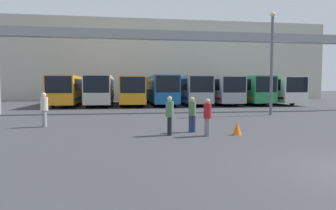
{
  "coord_description": "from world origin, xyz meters",
  "views": [
    {
      "loc": [
        -5.92,
        -6.31,
        2.15
      ],
      "look_at": [
        -1.64,
        21.65,
        0.3
      ],
      "focal_mm": 32.0,
      "sensor_mm": 36.0,
      "label": 1
    }
  ],
  "objects_px": {
    "bus_slot_1": "(101,88)",
    "traffic_cone": "(237,128)",
    "bus_slot_3": "(160,88)",
    "bus_slot_4": "(190,88)",
    "bus_slot_0": "(70,89)",
    "bus_slot_7": "(268,88)",
    "pedestrian_far_center": "(44,109)",
    "bus_slot_6": "(243,88)",
    "bus_slot_2": "(131,89)",
    "pedestrian_near_center": "(192,114)",
    "pedestrian_mid_left": "(207,116)",
    "bus_slot_5": "(217,89)",
    "pedestrian_mid_right": "(170,115)",
    "lamp_post": "(272,59)"
  },
  "relations": [
    {
      "from": "bus_slot_2",
      "to": "pedestrian_far_center",
      "type": "bearing_deg",
      "value": -105.63
    },
    {
      "from": "bus_slot_4",
      "to": "bus_slot_7",
      "type": "distance_m",
      "value": 9.95
    },
    {
      "from": "bus_slot_5",
      "to": "pedestrian_mid_left",
      "type": "height_order",
      "value": "bus_slot_5"
    },
    {
      "from": "pedestrian_mid_right",
      "to": "lamp_post",
      "type": "height_order",
      "value": "lamp_post"
    },
    {
      "from": "bus_slot_0",
      "to": "traffic_cone",
      "type": "distance_m",
      "value": 24.04
    },
    {
      "from": "pedestrian_near_center",
      "to": "lamp_post",
      "type": "height_order",
      "value": "lamp_post"
    },
    {
      "from": "bus_slot_2",
      "to": "traffic_cone",
      "type": "height_order",
      "value": "bus_slot_2"
    },
    {
      "from": "bus_slot_3",
      "to": "bus_slot_6",
      "type": "xyz_separation_m",
      "value": [
        9.92,
        -0.03,
        -0.02
      ]
    },
    {
      "from": "bus_slot_7",
      "to": "pedestrian_mid_right",
      "type": "bearing_deg",
      "value": -125.99
    },
    {
      "from": "traffic_cone",
      "to": "pedestrian_mid_left",
      "type": "bearing_deg",
      "value": -176.87
    },
    {
      "from": "pedestrian_mid_left",
      "to": "bus_slot_5",
      "type": "bearing_deg",
      "value": 144.58
    },
    {
      "from": "bus_slot_1",
      "to": "bus_slot_7",
      "type": "height_order",
      "value": "bus_slot_1"
    },
    {
      "from": "bus_slot_0",
      "to": "bus_slot_2",
      "type": "xyz_separation_m",
      "value": [
        6.61,
        0.13,
        -0.02
      ]
    },
    {
      "from": "pedestrian_far_center",
      "to": "traffic_cone",
      "type": "height_order",
      "value": "pedestrian_far_center"
    },
    {
      "from": "pedestrian_mid_left",
      "to": "lamp_post",
      "type": "relative_size",
      "value": 0.22
    },
    {
      "from": "bus_slot_2",
      "to": "bus_slot_6",
      "type": "relative_size",
      "value": 1.04
    },
    {
      "from": "pedestrian_near_center",
      "to": "bus_slot_7",
      "type": "bearing_deg",
      "value": 74.0
    },
    {
      "from": "pedestrian_mid_right",
      "to": "pedestrian_far_center",
      "type": "height_order",
      "value": "pedestrian_far_center"
    },
    {
      "from": "bus_slot_1",
      "to": "pedestrian_mid_left",
      "type": "distance_m",
      "value": 22.51
    },
    {
      "from": "bus_slot_4",
      "to": "traffic_cone",
      "type": "xyz_separation_m",
      "value": [
        -2.64,
        -20.96,
        -1.51
      ]
    },
    {
      "from": "bus_slot_5",
      "to": "pedestrian_far_center",
      "type": "bearing_deg",
      "value": -130.93
    },
    {
      "from": "bus_slot_3",
      "to": "bus_slot_4",
      "type": "bearing_deg",
      "value": -8.31
    },
    {
      "from": "bus_slot_2",
      "to": "bus_slot_3",
      "type": "bearing_deg",
      "value": -3.83
    },
    {
      "from": "bus_slot_6",
      "to": "bus_slot_7",
      "type": "distance_m",
      "value": 3.32
    },
    {
      "from": "pedestrian_mid_left",
      "to": "traffic_cone",
      "type": "xyz_separation_m",
      "value": [
        1.36,
        0.07,
        -0.55
      ]
    },
    {
      "from": "pedestrian_mid_right",
      "to": "bus_slot_3",
      "type": "bearing_deg",
      "value": 7.58
    },
    {
      "from": "bus_slot_7",
      "to": "pedestrian_mid_left",
      "type": "relative_size",
      "value": 7.62
    },
    {
      "from": "bus_slot_0",
      "to": "bus_slot_7",
      "type": "xyz_separation_m",
      "value": [
        23.15,
        0.15,
        0.0
      ]
    },
    {
      "from": "traffic_cone",
      "to": "bus_slot_1",
      "type": "bearing_deg",
      "value": 108.6
    },
    {
      "from": "bus_slot_0",
      "to": "bus_slot_6",
      "type": "relative_size",
      "value": 1.02
    },
    {
      "from": "pedestrian_mid_right",
      "to": "pedestrian_mid_left",
      "type": "relative_size",
      "value": 1.06
    },
    {
      "from": "bus_slot_5",
      "to": "bus_slot_6",
      "type": "height_order",
      "value": "bus_slot_6"
    },
    {
      "from": "bus_slot_3",
      "to": "pedestrian_near_center",
      "type": "distance_m",
      "value": 20.43
    },
    {
      "from": "bus_slot_1",
      "to": "bus_slot_6",
      "type": "distance_m",
      "value": 16.54
    },
    {
      "from": "bus_slot_4",
      "to": "bus_slot_7",
      "type": "relative_size",
      "value": 0.88
    },
    {
      "from": "bus_slot_3",
      "to": "traffic_cone",
      "type": "bearing_deg",
      "value": -88.23
    },
    {
      "from": "bus_slot_0",
      "to": "bus_slot_4",
      "type": "height_order",
      "value": "bus_slot_4"
    },
    {
      "from": "pedestrian_mid_left",
      "to": "lamp_post",
      "type": "bearing_deg",
      "value": 122.28
    },
    {
      "from": "pedestrian_near_center",
      "to": "pedestrian_mid_left",
      "type": "bearing_deg",
      "value": -52.06
    },
    {
      "from": "bus_slot_1",
      "to": "traffic_cone",
      "type": "distance_m",
      "value": 22.86
    },
    {
      "from": "pedestrian_mid_right",
      "to": "pedestrian_mid_left",
      "type": "distance_m",
      "value": 1.62
    },
    {
      "from": "bus_slot_4",
      "to": "bus_slot_5",
      "type": "xyz_separation_m",
      "value": [
        3.31,
        0.12,
        -0.02
      ]
    },
    {
      "from": "bus_slot_5",
      "to": "bus_slot_7",
      "type": "distance_m",
      "value": 6.64
    },
    {
      "from": "pedestrian_far_center",
      "to": "pedestrian_near_center",
      "type": "bearing_deg",
      "value": -115.3
    },
    {
      "from": "pedestrian_mid_left",
      "to": "bus_slot_0",
      "type": "bearing_deg",
      "value": -173.24
    },
    {
      "from": "pedestrian_mid_left",
      "to": "bus_slot_1",
      "type": "bearing_deg",
      "value": 178.9
    },
    {
      "from": "bus_slot_6",
      "to": "pedestrian_mid_right",
      "type": "height_order",
      "value": "bus_slot_6"
    },
    {
      "from": "bus_slot_0",
      "to": "pedestrian_near_center",
      "type": "bearing_deg",
      "value": -66.67
    },
    {
      "from": "bus_slot_0",
      "to": "bus_slot_3",
      "type": "relative_size",
      "value": 1.02
    },
    {
      "from": "pedestrian_near_center",
      "to": "lamp_post",
      "type": "relative_size",
      "value": 0.22
    }
  ]
}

